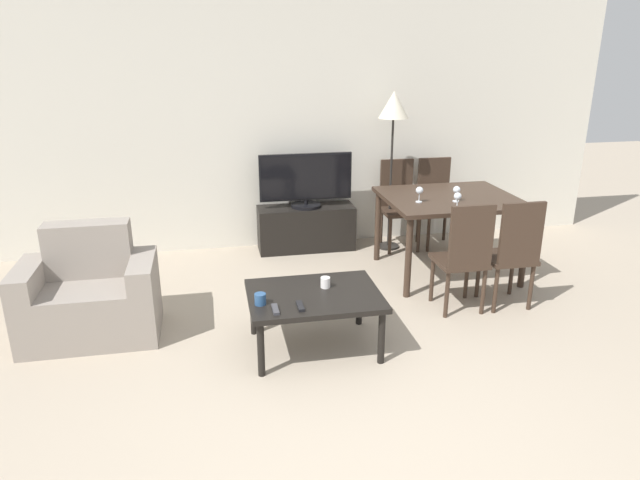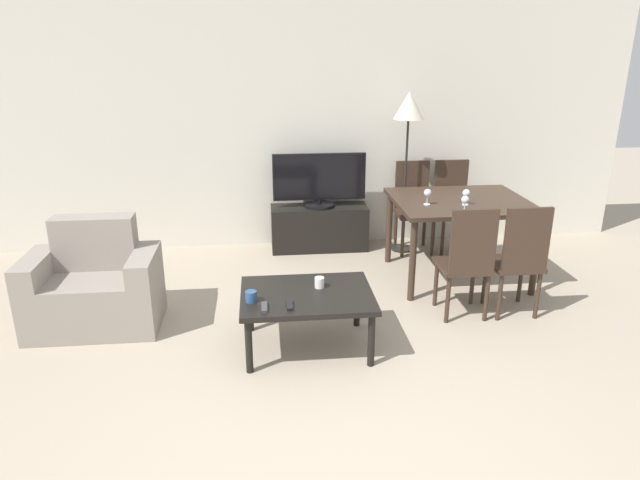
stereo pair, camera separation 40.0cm
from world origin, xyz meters
name	(u,v)px [view 2 (the right image)]	position (x,y,z in m)	size (l,w,h in m)	color
ground_plane	(339,457)	(0.00, 0.00, 0.00)	(18.00, 18.00, 0.00)	tan
wall_back	(295,123)	(0.00, 3.61, 1.35)	(7.35, 0.06, 2.70)	silver
armchair	(95,289)	(-1.73, 1.76, 0.32)	(1.00, 0.62, 0.86)	gray
tv_stand	(319,228)	(0.23, 3.36, 0.24)	(1.04, 0.36, 0.48)	black
tv	(319,180)	(0.23, 3.36, 0.77)	(0.99, 0.32, 0.58)	black
coffee_table	(307,299)	(-0.08, 1.23, 0.40)	(0.96, 0.72, 0.44)	black
dining_table	(460,208)	(1.47, 2.42, 0.69)	(1.24, 1.06, 0.78)	#38281E
dining_chair_near	(467,259)	(1.25, 1.58, 0.52)	(0.40, 0.40, 0.96)	#38281E
dining_chair_far	(452,202)	(1.68, 3.27, 0.52)	(0.40, 0.40, 0.96)	#38281E
dining_chair_near_right	(519,257)	(1.68, 1.58, 0.52)	(0.40, 0.40, 0.96)	#38281E
dining_chair_far_left	(413,203)	(1.25, 3.27, 0.52)	(0.40, 0.40, 0.96)	#38281E
floor_lamp	(409,115)	(1.14, 3.23, 1.46)	(0.31, 0.31, 1.70)	black
remote_primary	(290,305)	(-0.21, 1.02, 0.45)	(0.04, 0.15, 0.02)	black
remote_secondary	(264,307)	(-0.39, 1.00, 0.45)	(0.04, 0.15, 0.02)	#38383D
cup_white_near	(319,282)	(0.03, 1.31, 0.48)	(0.07, 0.07, 0.08)	white
cup_colored_far	(251,297)	(-0.48, 1.12, 0.48)	(0.08, 0.08, 0.08)	navy
wine_glass_left	(466,194)	(1.44, 2.24, 0.88)	(0.07, 0.07, 0.15)	silver
wine_glass_center	(465,201)	(1.36, 2.02, 0.88)	(0.07, 0.07, 0.15)	silver
wine_glass_right	(428,194)	(1.10, 2.28, 0.88)	(0.07, 0.07, 0.15)	silver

